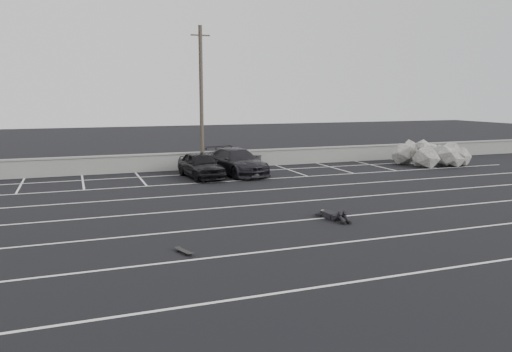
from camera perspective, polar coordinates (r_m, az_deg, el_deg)
name	(u,v)px	position (r m, az deg, el deg)	size (l,w,h in m)	color
ground	(319,219)	(18.67, 7.16, -4.86)	(120.00, 120.00, 0.00)	black
seawall	(216,159)	(31.45, -4.62, 1.91)	(50.00, 0.45, 1.06)	gray
stall_lines	(272,196)	(22.54, 1.81, -2.35)	(36.00, 20.05, 0.01)	silver
car_left	(201,165)	(27.75, -6.31, 1.27)	(1.69, 4.21, 1.43)	black
car_right	(237,162)	(28.79, -2.22, 1.65)	(2.09, 5.14, 1.49)	black
utility_pole	(201,99)	(30.16, -6.27, 8.78)	(1.14, 0.23, 8.56)	#4C4238
trash_bin	(257,162)	(31.22, 0.14, 1.65)	(0.63, 0.63, 0.83)	#262629
riprap_pile	(434,156)	(34.97, 19.72, 2.19)	(4.67, 4.32, 1.38)	#AAA69F
person	(330,212)	(18.79, 8.41, -4.11)	(1.07, 2.26, 0.44)	black
skateboard	(184,251)	(14.68, -8.19, -8.52)	(0.38, 0.69, 0.08)	black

